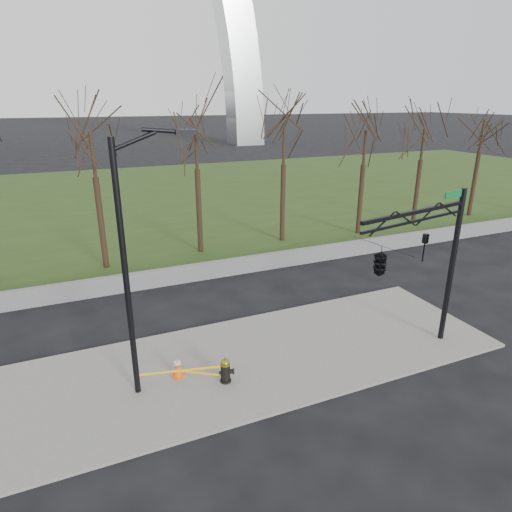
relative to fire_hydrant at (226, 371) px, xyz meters
name	(u,v)px	position (x,y,z in m)	size (l,w,h in m)	color
ground	(257,359)	(1.54, 0.95, -0.52)	(500.00, 500.00, 0.00)	black
sidewalk	(257,358)	(1.54, 0.95, -0.47)	(18.00, 6.00, 0.10)	slate
grass_strip	(132,198)	(1.54, 30.95, -0.49)	(120.00, 40.00, 0.06)	#253E16
guardrail	(196,272)	(1.54, 8.95, -0.07)	(60.00, 0.30, 0.90)	#59595B
tree_row	(244,185)	(5.90, 12.95, 3.47)	(54.71, 4.00, 7.97)	black
fire_hydrant	(226,371)	(0.00, 0.00, 0.00)	(0.56, 0.37, 0.90)	black
traffic_cone	(178,367)	(-1.39, 0.92, -0.05)	(0.48, 0.48, 0.73)	#F6570C
street_light	(132,255)	(-2.53, 0.63, 4.18)	(2.39, 0.22, 8.21)	black
traffic_signal_mast	(397,256)	(5.48, -1.26, 3.63)	(5.03, 2.54, 6.00)	black
caution_tape	(189,372)	(-1.13, 0.37, 0.04)	(2.75, 0.92, 0.46)	#EAB10C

